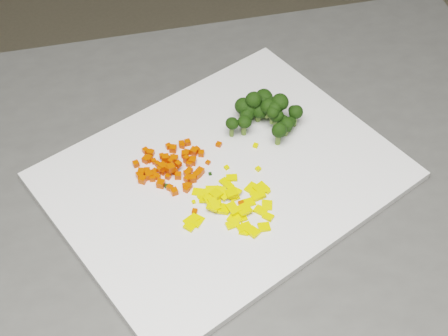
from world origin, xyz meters
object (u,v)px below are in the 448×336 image
cutting_board (224,176)px  carrot_pile (171,160)px  pepper_pile (226,205)px  broccoli_pile (266,112)px

cutting_board → carrot_pile: carrot_pile is taller
cutting_board → pepper_pile: bearing=-116.0°
pepper_pile → broccoli_pile: bearing=40.3°
cutting_board → carrot_pile: 0.07m
pepper_pile → broccoli_pile: (0.12, 0.10, 0.02)m
pepper_pile → carrot_pile: bearing=107.1°
carrot_pile → pepper_pile: size_ratio=0.86×
carrot_pile → pepper_pile: bearing=-72.9°
cutting_board → carrot_pile: bearing=141.3°
cutting_board → pepper_pile: pepper_pile is taller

